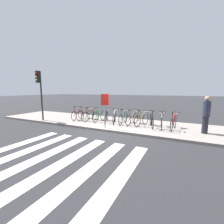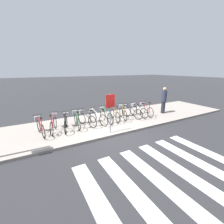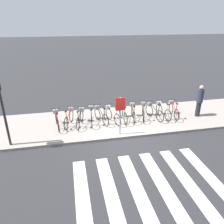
# 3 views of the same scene
# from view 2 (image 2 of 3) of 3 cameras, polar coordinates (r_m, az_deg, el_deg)

# --- Properties ---
(ground_plane) EXTENTS (120.00, 120.00, 0.00)m
(ground_plane) POSITION_cam_2_polar(r_m,az_deg,el_deg) (7.10, 1.96, -9.22)
(ground_plane) COLOR #2D2D30
(sidewalk) EXTENTS (17.96, 3.63, 0.12)m
(sidewalk) POSITION_cam_2_polar(r_m,az_deg,el_deg) (8.57, -4.30, -4.30)
(sidewalk) COLOR #9E9389
(sidewalk) RESTS_ON ground_plane
(parked_bicycle_0) EXTENTS (0.46, 1.51, 0.94)m
(parked_bicycle_0) POSITION_cam_2_polar(r_m,az_deg,el_deg) (7.59, -25.75, -4.77)
(parked_bicycle_0) COLOR black
(parked_bicycle_0) RESTS_ON sidewalk
(parked_bicycle_1) EXTENTS (0.62, 1.45, 0.94)m
(parked_bicycle_1) POSITION_cam_2_polar(r_m,az_deg,el_deg) (7.78, -21.36, -3.78)
(parked_bicycle_1) COLOR black
(parked_bicycle_1) RESTS_ON sidewalk
(parked_bicycle_2) EXTENTS (0.58, 1.47, 0.94)m
(parked_bicycle_2) POSITION_cam_2_polar(r_m,az_deg,el_deg) (7.71, -17.19, -3.55)
(parked_bicycle_2) COLOR black
(parked_bicycle_2) RESTS_ON sidewalk
(parked_bicycle_3) EXTENTS (0.46, 1.52, 0.94)m
(parked_bicycle_3) POSITION_cam_2_polar(r_m,az_deg,el_deg) (7.96, -13.32, -2.64)
(parked_bicycle_3) COLOR black
(parked_bicycle_3) RESTS_ON sidewalk
(parked_bicycle_4) EXTENTS (0.64, 1.44, 0.94)m
(parked_bicycle_4) POSITION_cam_2_polar(r_m,az_deg,el_deg) (8.06, -10.03, -2.21)
(parked_bicycle_4) COLOR black
(parked_bicycle_4) RESTS_ON sidewalk
(parked_bicycle_5) EXTENTS (0.63, 1.45, 0.94)m
(parked_bicycle_5) POSITION_cam_2_polar(r_m,az_deg,el_deg) (8.20, -5.88, -1.73)
(parked_bicycle_5) COLOR black
(parked_bicycle_5) RESTS_ON sidewalk
(parked_bicycle_6) EXTENTS (0.46, 1.52, 0.94)m
(parked_bicycle_6) POSITION_cam_2_polar(r_m,az_deg,el_deg) (8.51, -2.46, -1.00)
(parked_bicycle_6) COLOR black
(parked_bicycle_6) RESTS_ON sidewalk
(parked_bicycle_7) EXTENTS (0.46, 1.51, 0.94)m
(parked_bicycle_7) POSITION_cam_2_polar(r_m,az_deg,el_deg) (8.77, 0.86, -0.46)
(parked_bicycle_7) COLOR black
(parked_bicycle_7) RESTS_ON sidewalk
(parked_bicycle_8) EXTENTS (0.59, 1.47, 0.94)m
(parked_bicycle_8) POSITION_cam_2_polar(r_m,az_deg,el_deg) (9.07, 4.05, 0.06)
(parked_bicycle_8) COLOR black
(parked_bicycle_8) RESTS_ON sidewalk
(parked_bicycle_9) EXTENTS (0.60, 1.46, 0.94)m
(parked_bicycle_9) POSITION_cam_2_polar(r_m,az_deg,el_deg) (9.28, 7.19, 0.33)
(parked_bicycle_9) COLOR black
(parked_bicycle_9) RESTS_ON sidewalk
(parked_bicycle_10) EXTENTS (0.46, 1.51, 0.94)m
(parked_bicycle_10) POSITION_cam_2_polar(r_m,az_deg,el_deg) (9.61, 9.74, 0.78)
(parked_bicycle_10) COLOR black
(parked_bicycle_10) RESTS_ON sidewalk
(parked_bicycle_11) EXTENTS (0.46, 1.51, 0.94)m
(parked_bicycle_11) POSITION_cam_2_polar(r_m,az_deg,el_deg) (9.98, 12.60, 1.19)
(parked_bicycle_11) COLOR black
(parked_bicycle_11) RESTS_ON sidewalk
(pedestrian) EXTENTS (0.34, 0.34, 1.76)m
(pedestrian) POSITION_cam_2_polar(r_m,az_deg,el_deg) (10.68, 19.13, 4.47)
(pedestrian) COLOR #23232D
(pedestrian) RESTS_ON sidewalk
(sign_post) EXTENTS (0.44, 0.07, 1.83)m
(sign_post) POSITION_cam_2_polar(r_m,az_deg,el_deg) (6.78, -0.67, 1.89)
(sign_post) COLOR #99999E
(sign_post) RESTS_ON sidewalk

